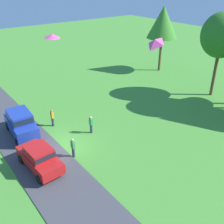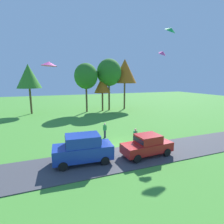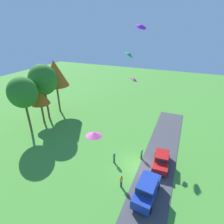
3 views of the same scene
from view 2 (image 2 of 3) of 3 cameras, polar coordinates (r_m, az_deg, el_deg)
ground_plane at (r=17.56m, az=2.69°, el=-11.38°), size 120.00×120.00×0.00m
pavement_strip at (r=15.67m, az=6.08°, el=-14.15°), size 36.00×4.40×0.06m
car_suv_near_entrance at (r=14.19m, az=-9.49°, el=-11.41°), size 4.73×2.31×2.28m
car_sedan_mid_row at (r=15.64m, az=11.43°, el=-10.35°), size 4.50×2.16×1.84m
person_watching_sky at (r=17.09m, az=-10.62°, el=-9.05°), size 0.36×0.24×1.71m
person_on_lawn at (r=18.00m, az=7.59°, el=-7.93°), size 0.36×0.24×1.71m
person_beside_suv at (r=19.93m, az=-2.35°, el=-5.98°), size 0.36×0.24×1.71m
tree_center_back at (r=36.56m, az=-25.59°, el=10.45°), size 4.41×4.41×9.32m
tree_far_right at (r=35.42m, az=-8.50°, el=11.46°), size 4.58×4.58×9.67m
tree_far_left at (r=36.63m, az=-3.18°, el=8.91°), size 3.41×3.41×7.19m
tree_right_of_center at (r=37.12m, az=-0.97°, el=12.73°), size 5.07×5.07×10.71m
tree_left_of_center at (r=38.89m, az=4.19°, el=13.15°), size 5.14×5.14×10.85m
kite_diamond_over_trees at (r=22.57m, az=16.31°, el=18.09°), size 0.89×1.07×0.70m
kite_delta_trailing_tail at (r=17.84m, az=-19.91°, el=14.59°), size 1.79×1.77×0.49m
kite_delta_high_left at (r=25.82m, az=18.60°, el=24.19°), size 1.84×1.84×1.07m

